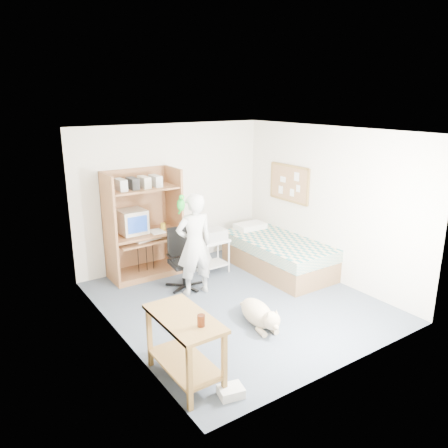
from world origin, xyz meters
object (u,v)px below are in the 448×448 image
Objects in this scene: side_desk at (185,339)px; person at (194,244)px; office_chair at (183,267)px; printer_cart at (213,250)px; computer_hutch at (143,228)px; dog at (259,314)px; bed at (277,254)px.

person reaches higher than side_desk.
person is (0.04, -0.30, 0.45)m from office_chair.
side_desk is 1.69× the size of printer_cart.
computer_hutch reaches higher than dog.
computer_hutch reaches higher than person.
printer_cart is (-0.98, 0.55, 0.10)m from bed.
side_desk is 0.63× the size of person.
bed is 1.28× the size of person.
dog is at bearing -137.50° from bed.
computer_hutch is 2.61m from dog.
printer_cart is (1.02, -0.57, -0.43)m from computer_hutch.
person is at bearing -73.16° from computer_hutch.
printer_cart is at bearing -133.88° from person.
office_chair reaches higher than printer_cart.
bed is 1.74m from person.
side_desk is at bearing -106.14° from computer_hutch.
computer_hutch is at bearing 117.08° from office_chair.
office_chair is at bearing -74.57° from person.
computer_hutch reaches higher than printer_cart.
computer_hutch is 1.78× the size of dog.
office_chair reaches higher than bed.
computer_hutch reaches higher than side_desk.
computer_hutch is 1.00m from office_chair.
dog is at bearing 105.29° from person.
dog is at bearing -74.69° from office_chair.
side_desk reaches higher than bed.
bed reaches higher than printer_cart.
computer_hutch is 1.80× the size of side_desk.
office_chair is at bearing 61.59° from side_desk.
dog is (0.23, -1.65, -0.17)m from office_chair.
computer_hutch is at bearing 112.41° from dog.
bed is 3.39m from side_desk.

